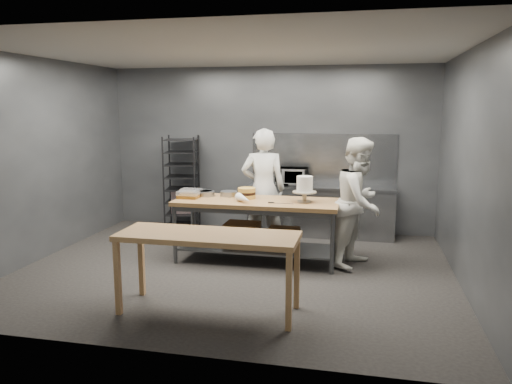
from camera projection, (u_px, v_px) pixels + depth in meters
ground at (235, 269)px, 7.07m from camera, size 6.00×6.00×0.00m
back_wall at (269, 149)px, 9.23m from camera, size 6.00×0.04×3.00m
work_table at (258, 223)px, 7.39m from camera, size 2.40×0.90×0.92m
near_counter at (208, 241)px, 5.49m from camera, size 2.00×0.70×0.90m
back_counter at (320, 210)px, 8.88m from camera, size 2.60×0.60×0.90m
splashback_panel at (323, 159)px, 9.02m from camera, size 2.60×0.02×0.90m
speed_rack at (182, 184)px, 9.28m from camera, size 0.72×0.76×1.75m
chef_behind at (263, 189)px, 8.02m from camera, size 0.78×0.58×1.94m
chef_right at (360, 202)px, 7.13m from camera, size 0.99×1.10×1.86m
microwave at (292, 176)px, 8.89m from camera, size 0.54×0.37×0.30m
frosted_cake_stand at (305, 186)px, 7.13m from camera, size 0.34×0.34×0.38m
layer_cake at (247, 193)px, 7.46m from camera, size 0.26×0.26×0.16m
cake_pans at (211, 193)px, 7.69m from camera, size 0.69×0.34×0.07m
piping_bag at (244, 199)px, 7.10m from camera, size 0.33×0.37×0.12m
offset_spatula at (277, 203)px, 7.09m from camera, size 0.36×0.02×0.02m
pastry_clamshells at (190, 193)px, 7.57m from camera, size 0.34×0.42×0.11m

